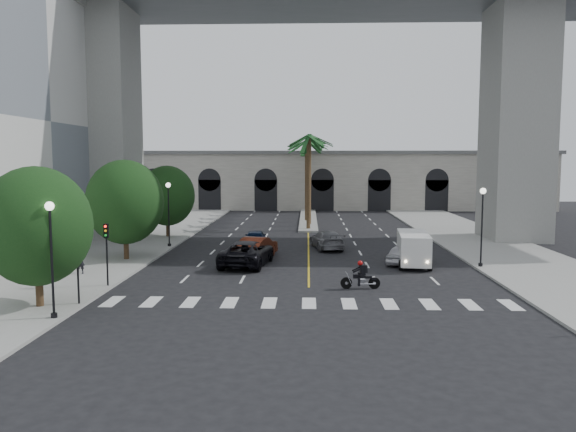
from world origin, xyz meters
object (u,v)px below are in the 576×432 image
at_px(lamp_post_left_near, 51,250).
at_px(lamp_post_right, 482,220).
at_px(car_a, 402,254).
at_px(pedestrian_a, 80,261).
at_px(motorcycle_rider, 362,276).
at_px(car_b, 257,247).
at_px(cargo_van, 413,248).
at_px(pedestrian_b, 56,258).
at_px(traffic_signal_near, 77,256).
at_px(traffic_signal_far, 107,244).
at_px(lamp_post_left_far, 169,209).
at_px(car_e, 255,238).
at_px(car_c, 247,253).
at_px(car_d, 327,240).

height_order(lamp_post_left_near, lamp_post_right, same).
relative_size(car_a, pedestrian_a, 2.44).
bearing_deg(motorcycle_rider, lamp_post_left_near, -156.16).
height_order(car_b, cargo_van, cargo_van).
bearing_deg(car_a, pedestrian_b, 34.19).
height_order(traffic_signal_near, car_a, traffic_signal_near).
bearing_deg(traffic_signal_far, car_b, 52.83).
bearing_deg(motorcycle_rider, lamp_post_left_far, 133.74).
distance_m(lamp_post_left_near, cargo_van, 23.25).
height_order(lamp_post_left_near, car_b, lamp_post_left_near).
xyz_separation_m(lamp_post_left_far, car_e, (7.02, 0.59, -2.48)).
xyz_separation_m(lamp_post_left_near, car_a, (17.84, 14.52, -2.56)).
xyz_separation_m(traffic_signal_near, car_b, (7.53, 13.93, -1.71)).
bearing_deg(car_a, lamp_post_left_far, 2.01).
bearing_deg(lamp_post_left_far, car_e, 4.79).
distance_m(traffic_signal_far, car_a, 19.55).
relative_size(lamp_post_left_near, traffic_signal_near, 1.47).
bearing_deg(motorcycle_rider, lamp_post_right, 34.71).
height_order(car_c, pedestrian_a, pedestrian_a).
bearing_deg(traffic_signal_far, lamp_post_left_near, -90.88).
bearing_deg(motorcycle_rider, cargo_van, 58.00).
distance_m(car_a, car_d, 8.08).
bearing_deg(lamp_post_left_far, lamp_post_right, -19.33).
relative_size(lamp_post_left_near, motorcycle_rider, 2.42).
xyz_separation_m(car_a, car_c, (-10.65, -0.93, 0.19)).
height_order(lamp_post_left_near, car_d, lamp_post_left_near).
distance_m(lamp_post_right, car_e, 18.13).
distance_m(car_e, pedestrian_a, 15.40).
bearing_deg(lamp_post_right, car_b, 167.26).
distance_m(traffic_signal_far, car_c, 10.16).
relative_size(car_b, car_e, 1.13).
bearing_deg(motorcycle_rider, traffic_signal_far, 179.67).
distance_m(traffic_signal_near, pedestrian_a, 7.91).
bearing_deg(traffic_signal_near, car_e, 70.06).
height_order(lamp_post_left_far, car_e, lamp_post_left_far).
bearing_deg(lamp_post_left_near, pedestrian_b, 113.86).
height_order(car_b, car_e, car_b).
height_order(lamp_post_left_near, car_a, lamp_post_left_near).
relative_size(lamp_post_left_far, traffic_signal_far, 1.47).
bearing_deg(lamp_post_left_far, traffic_signal_far, -89.60).
bearing_deg(cargo_van, car_a, 144.80).
relative_size(motorcycle_rider, car_b, 0.45).
bearing_deg(lamp_post_right, cargo_van, 167.93).
xyz_separation_m(lamp_post_right, car_d, (-9.90, 7.91, -2.47)).
distance_m(lamp_post_left_near, traffic_signal_far, 6.54).
relative_size(cargo_van, pedestrian_b, 2.87).
height_order(lamp_post_left_far, cargo_van, lamp_post_left_far).
xyz_separation_m(lamp_post_right, car_a, (-4.96, 1.52, -2.56)).
height_order(car_e, pedestrian_a, pedestrian_a).
height_order(lamp_post_left_far, traffic_signal_far, lamp_post_left_far).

